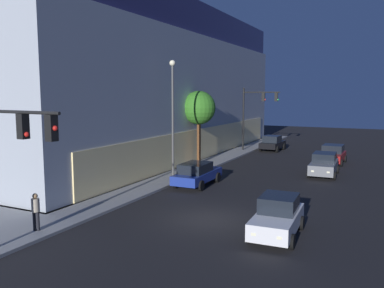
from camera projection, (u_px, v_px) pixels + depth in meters
The scene contains 12 objects.
ground_plane at pixel (209, 219), 20.17m from camera, with size 120.00×120.00×0.00m, color black.
modern_building at pixel (105, 85), 42.85m from camera, with size 40.40×24.07×14.58m.
traffic_light_near_corner at pixel (12, 148), 14.63m from camera, with size 0.45×4.17×5.86m.
traffic_light_far_corner at pixel (256, 107), 43.01m from camera, with size 0.59×3.95×6.74m.
street_lamp_sidewalk at pixel (173, 105), 29.52m from camera, with size 0.44×0.44×8.54m.
sidewalk_tree at pixel (199, 108), 35.03m from camera, with size 2.93×2.93×6.37m.
pedestrian_waiting at pixel (36, 208), 17.99m from camera, with size 0.36×0.36×1.71m.
car_white at pixel (278, 216), 17.83m from camera, with size 4.28×2.11×1.76m.
car_blue at pixel (197, 174), 27.56m from camera, with size 4.73×2.10×1.59m.
car_grey at pixel (324, 164), 30.93m from camera, with size 4.49×2.17×1.72m.
car_red at pixel (333, 154), 36.37m from camera, with size 4.14×2.22×1.66m.
car_black at pixel (272, 143), 44.43m from camera, with size 4.17×2.24×1.67m.
Camera 1 is at (-17.91, -7.85, 6.28)m, focal length 37.63 mm.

